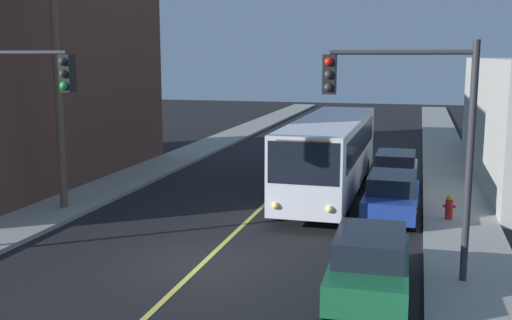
{
  "coord_description": "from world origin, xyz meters",
  "views": [
    {
      "loc": [
        5.7,
        -15.6,
        5.77
      ],
      "look_at": [
        0.0,
        5.67,
        2.0
      ],
      "focal_mm": 42.87,
      "sensor_mm": 36.0,
      "label": 1
    }
  ],
  "objects": [
    {
      "name": "parked_car_blue",
      "position": [
        4.88,
        6.2,
        0.84
      ],
      "size": [
        1.88,
        4.43,
        1.62
      ],
      "color": "navy",
      "rests_on": "ground"
    },
    {
      "name": "city_bus",
      "position": [
        2.2,
        9.43,
        1.82
      ],
      "size": [
        2.63,
        12.17,
        3.2
      ],
      "color": "silver",
      "rests_on": "ground"
    },
    {
      "name": "sidewalk_left",
      "position": [
        -7.25,
        10.0,
        0.07
      ],
      "size": [
        2.5,
        90.0,
        0.15
      ],
      "primitive_type": "cube",
      "color": "gray",
      "rests_on": "ground"
    },
    {
      "name": "traffic_signal_left_corner",
      "position": [
        -5.41,
        -1.0,
        4.3
      ],
      "size": [
        3.75,
        0.48,
        6.0
      ],
      "color": "#2D2D33",
      "rests_on": "sidewalk_left"
    },
    {
      "name": "lane_stripe_center",
      "position": [
        0.0,
        15.0,
        0.01
      ],
      "size": [
        0.16,
        60.0,
        0.01
      ],
      "primitive_type": "cube",
      "color": "#D8CC4C",
      "rests_on": "ground"
    },
    {
      "name": "parked_car_green",
      "position": [
        4.71,
        -1.35,
        0.84
      ],
      "size": [
        1.9,
        4.44,
        1.62
      ],
      "color": "#196038",
      "rests_on": "ground"
    },
    {
      "name": "utility_pole_near",
      "position": [
        -7.06,
        4.13,
        5.28
      ],
      "size": [
        2.4,
        0.28,
        9.28
      ],
      "color": "brown",
      "rests_on": "sidewalk_left"
    },
    {
      "name": "traffic_signal_right_corner",
      "position": [
        5.41,
        0.01,
        4.3
      ],
      "size": [
        3.75,
        0.48,
        6.0
      ],
      "color": "#2D2D33",
      "rests_on": "sidewalk_right"
    },
    {
      "name": "ground_plane",
      "position": [
        0.0,
        0.0,
        0.0
      ],
      "size": [
        120.0,
        120.0,
        0.0
      ],
      "primitive_type": "plane",
      "color": "black"
    },
    {
      "name": "fire_hydrant",
      "position": [
        6.85,
        6.1,
        0.58
      ],
      "size": [
        0.44,
        0.26,
        0.84
      ],
      "color": "red",
      "rests_on": "sidewalk_right"
    },
    {
      "name": "parked_car_silver",
      "position": [
        4.8,
        11.28,
        0.84
      ],
      "size": [
        1.86,
        4.42,
        1.62
      ],
      "color": "#B7B7BC",
      "rests_on": "ground"
    },
    {
      "name": "sidewalk_right",
      "position": [
        7.25,
        10.0,
        0.07
      ],
      "size": [
        2.5,
        90.0,
        0.15
      ],
      "primitive_type": "cube",
      "color": "gray",
      "rests_on": "ground"
    }
  ]
}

